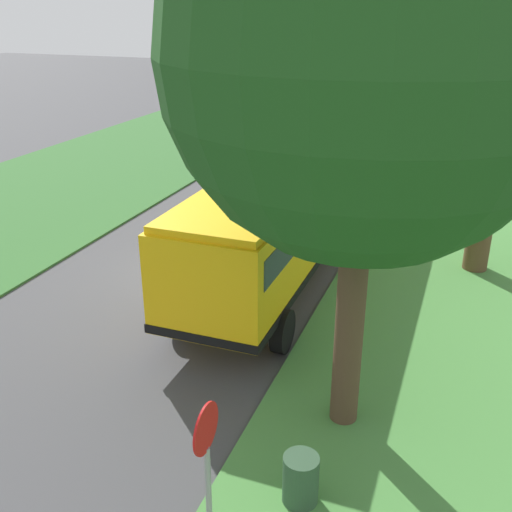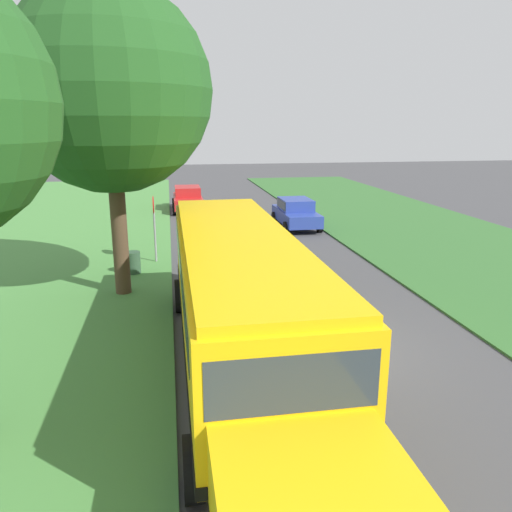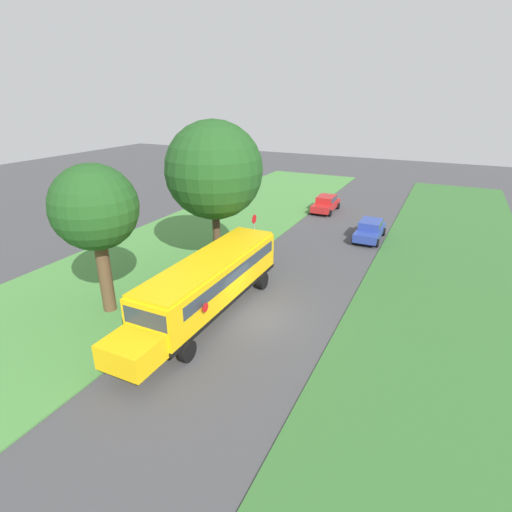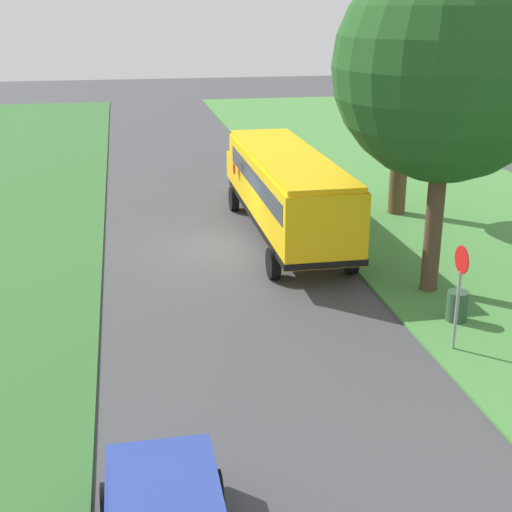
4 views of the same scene
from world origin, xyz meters
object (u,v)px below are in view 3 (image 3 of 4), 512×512
Objects in this scene: oak_tree_beside_bus at (94,209)px; trash_bin at (235,249)px; school_bus at (209,281)px; stop_sign at (254,228)px; car_red_middle at (326,203)px; car_blue_nearest at (370,229)px; oak_tree_roadside_mid at (213,170)px.

trash_bin is at bearing 76.77° from oak_tree_beside_bus.
oak_tree_beside_bus is (-5.26, -1.99, 3.75)m from school_bus.
oak_tree_beside_bus reaches higher than stop_sign.
school_bus is 2.82× the size of car_red_middle.
oak_tree_beside_bus is at bearing -159.30° from school_bus.
trash_bin is (-0.81, -1.54, -1.29)m from stop_sign.
car_blue_nearest is 9.65m from stop_sign.
stop_sign reaches higher than car_red_middle.
school_bus is 1.29× the size of oak_tree_roadside_mid.
oak_tree_beside_bus reaches higher than trash_bin.
car_red_middle is 25.23m from oak_tree_beside_bus.
car_blue_nearest is at bearing 39.69° from stop_sign.
oak_tree_roadside_mid is at bearing -100.16° from car_red_middle.
car_red_middle is at bearing 90.73° from school_bus.
school_bus is at bearing -61.66° from oak_tree_roadside_mid.
trash_bin is at bearing -136.90° from car_blue_nearest.
car_blue_nearest is 1.00× the size of car_red_middle.
car_blue_nearest is 0.46× the size of oak_tree_roadside_mid.
car_red_middle is 17.51m from oak_tree_roadside_mid.
oak_tree_beside_bus is 12.66m from stop_sign.
stop_sign is at bearing -140.31° from car_blue_nearest.
car_red_middle is (-0.28, 22.27, -1.05)m from school_bus.
oak_tree_beside_bus reaches higher than car_red_middle.
car_blue_nearest is at bearing 59.21° from oak_tree_beside_bus.
school_bus reaches higher than stop_sign.
car_blue_nearest is (5.32, 15.76, -1.05)m from school_bus.
oak_tree_beside_bus is at bearing -103.23° from trash_bin.
oak_tree_roadside_mid reaches higher than car_red_middle.
trash_bin is at bearing -100.42° from car_red_middle.
oak_tree_roadside_mid is 6.11m from stop_sign.
car_red_middle is 1.61× the size of stop_sign.
stop_sign is (1.13, 3.67, -4.75)m from oak_tree_roadside_mid.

